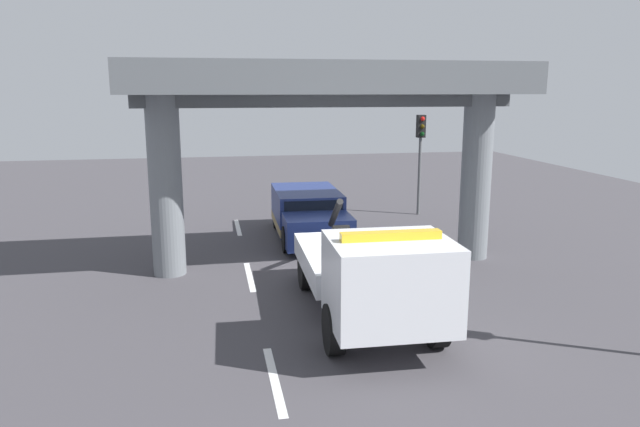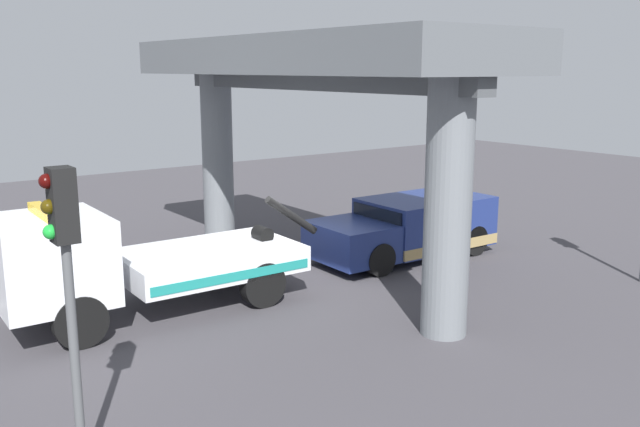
% 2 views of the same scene
% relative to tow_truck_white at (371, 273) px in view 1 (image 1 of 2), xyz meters
% --- Properties ---
extents(ground_plane, '(60.00, 40.00, 0.10)m').
position_rel_tow_truck_white_xyz_m(ground_plane, '(-3.98, 0.02, -1.25)').
color(ground_plane, '#423F44').
extents(lane_stripe_west, '(2.60, 0.16, 0.01)m').
position_rel_tow_truck_white_xyz_m(lane_stripe_west, '(-9.98, -2.34, -1.20)').
color(lane_stripe_west, silver).
rests_on(lane_stripe_west, ground).
extents(lane_stripe_mid, '(2.60, 0.16, 0.01)m').
position_rel_tow_truck_white_xyz_m(lane_stripe_mid, '(-3.98, -2.34, -1.20)').
color(lane_stripe_mid, silver).
rests_on(lane_stripe_mid, ground).
extents(lane_stripe_east, '(2.60, 0.16, 0.01)m').
position_rel_tow_truck_white_xyz_m(lane_stripe_east, '(2.02, -2.34, -1.20)').
color(lane_stripe_east, silver).
rests_on(lane_stripe_east, ground).
extents(tow_truck_white, '(7.28, 2.56, 2.46)m').
position_rel_tow_truck_white_xyz_m(tow_truck_white, '(0.00, 0.00, 0.00)').
color(tow_truck_white, white).
rests_on(tow_truck_white, ground).
extents(towed_van_green, '(5.25, 2.33, 1.58)m').
position_rel_tow_truck_white_xyz_m(towed_van_green, '(-8.08, 0.02, -0.42)').
color(towed_van_green, navy).
rests_on(towed_van_green, ground).
extents(overpass_structure, '(3.60, 11.04, 5.78)m').
position_rel_tow_truck_white_xyz_m(overpass_structure, '(-4.66, 0.02, 3.60)').
color(overpass_structure, slate).
rests_on(overpass_structure, ground).
extents(traffic_light_near, '(0.39, 0.32, 4.06)m').
position_rel_tow_truck_white_xyz_m(traffic_light_near, '(-10.96, 5.10, 1.76)').
color(traffic_light_near, '#515456').
rests_on(traffic_light_near, ground).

